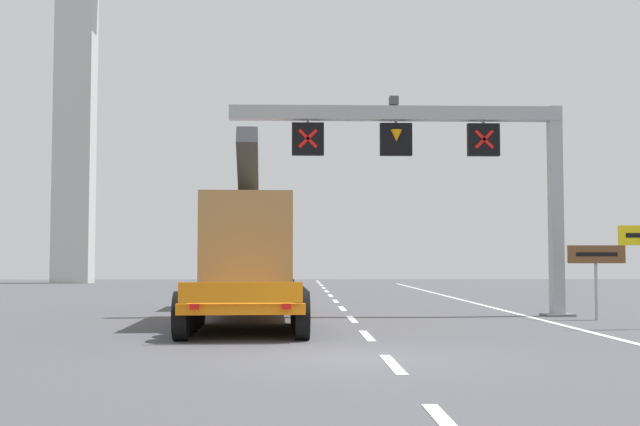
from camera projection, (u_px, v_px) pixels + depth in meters
The scene contains 7 objects.
ground at pixel (355, 358), 14.69m from camera, with size 112.00×112.00×0.00m, color #4C4C51.
lane_markings at pixel (333, 298), 36.80m from camera, with size 0.20×58.88×0.01m.
edge_line_right at pixel (514, 313), 26.84m from camera, with size 0.20×63.00×0.01m, color silver.
overhead_lane_gantry at pixel (441, 147), 25.70m from camera, with size 10.91×0.90×7.02m.
heavy_haul_truck_orange at pixel (251, 253), 25.37m from camera, with size 3.39×14.13×5.30m.
tourist_info_sign_brown at pixel (596, 262), 23.90m from camera, with size 1.74×0.15×2.22m.
bridge_pylon_distant at pixel (77, 11), 61.03m from camera, with size 9.00×2.00×40.46m.
Camera 1 is at (-1.07, -14.79, 1.83)m, focal length 45.07 mm.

